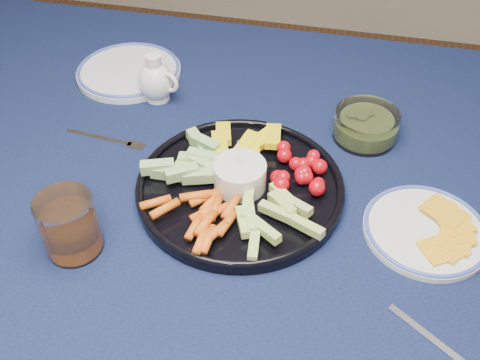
% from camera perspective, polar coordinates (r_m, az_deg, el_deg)
% --- Properties ---
extents(dining_table, '(1.67, 1.07, 0.75)m').
position_cam_1_polar(dining_table, '(0.97, -0.01, -3.55)').
color(dining_table, '#4B3219').
rests_on(dining_table, ground).
extents(crudite_platter, '(0.34, 0.34, 0.11)m').
position_cam_1_polar(crudite_platter, '(0.87, -0.16, -0.36)').
color(crudite_platter, black).
rests_on(crudite_platter, dining_table).
extents(creamer_pitcher, '(0.09, 0.07, 0.10)m').
position_cam_1_polar(creamer_pitcher, '(1.08, -8.91, 10.41)').
color(creamer_pitcher, white).
rests_on(creamer_pitcher, dining_table).
extents(pickle_bowl, '(0.12, 0.12, 0.05)m').
position_cam_1_polar(pickle_bowl, '(1.00, 13.25, 5.58)').
color(pickle_bowl, white).
rests_on(pickle_bowl, dining_table).
extents(cheese_plate, '(0.19, 0.19, 0.02)m').
position_cam_1_polar(cheese_plate, '(0.86, 19.23, -4.94)').
color(cheese_plate, white).
rests_on(cheese_plate, dining_table).
extents(juice_tumbler, '(0.08, 0.08, 0.10)m').
position_cam_1_polar(juice_tumbler, '(0.81, -17.66, -4.91)').
color(juice_tumbler, white).
rests_on(juice_tumbler, dining_table).
extents(fork_left, '(0.16, 0.03, 0.00)m').
position_cam_1_polar(fork_left, '(1.00, -13.53, 4.08)').
color(fork_left, white).
rests_on(fork_left, dining_table).
extents(fork_right, '(0.14, 0.10, 0.00)m').
position_cam_1_polar(fork_right, '(0.75, 21.59, -16.90)').
color(fork_right, white).
rests_on(fork_right, dining_table).
extents(side_plate_extra, '(0.22, 0.22, 0.02)m').
position_cam_1_polar(side_plate_extra, '(1.18, -11.77, 11.33)').
color(side_plate_extra, white).
rests_on(side_plate_extra, dining_table).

